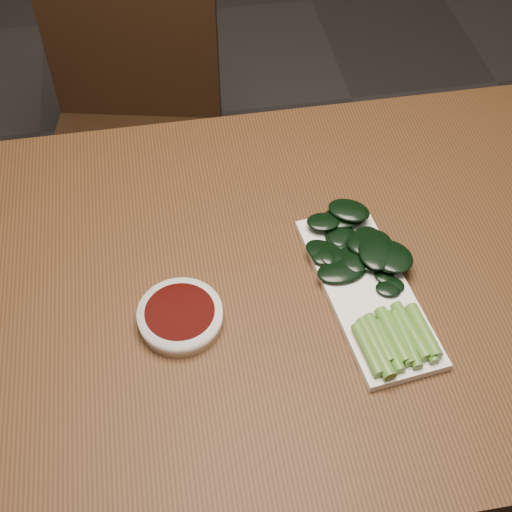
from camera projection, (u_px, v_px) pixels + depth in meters
The scene contains 6 objects.
ground at pixel (266, 472), 1.69m from camera, with size 6.00×6.00×0.00m, color #2E2B2B.
table at pixel (271, 305), 1.16m from camera, with size 1.40×0.80×0.75m.
chair_far at pixel (132, 130), 1.73m from camera, with size 0.49×0.49×0.89m.
sauce_bowl at pixel (180, 316), 1.04m from camera, with size 0.13×0.13×0.03m.
serving_plate at pixel (367, 290), 1.09m from camera, with size 0.16×0.33×0.01m.
gai_lan at pixel (369, 272), 1.08m from camera, with size 0.18×0.34×0.03m.
Camera 1 is at (-0.14, -0.66, 1.63)m, focal length 50.00 mm.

